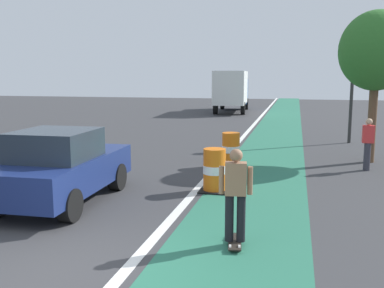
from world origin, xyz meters
name	(u,v)px	position (x,y,z in m)	size (l,w,h in m)	color
ground_plane	(60,275)	(0.00, 0.00, 0.00)	(100.00, 100.00, 0.00)	#38383A
bike_lane_strip	(271,149)	(2.40, 12.00, 0.00)	(2.50, 80.00, 0.01)	#286B51
lane_divider_stripe	(234,148)	(0.90, 12.00, 0.01)	(0.20, 80.00, 0.01)	silver
skateboarder_on_lane	(236,194)	(2.36, 1.72, 0.91)	(0.57, 0.82, 1.69)	black
parked_sedan_nearest	(61,167)	(-1.88, 3.38, 0.83)	(1.99, 4.14, 1.70)	navy
traffic_barrel_front	(214,171)	(1.36, 5.16, 0.53)	(0.73, 0.73, 1.09)	orange
traffic_barrel_mid	(231,150)	(1.32, 8.33, 0.53)	(0.73, 0.73, 1.09)	orange
delivery_truck_down_block	(232,89)	(-1.72, 29.50, 1.85)	(2.75, 7.72, 3.23)	silver
traffic_light_corner	(354,61)	(5.61, 14.45, 3.50)	(0.41, 0.32, 5.10)	#2D2D2D
pedestrian_crossing	(368,143)	(5.48, 8.68, 0.86)	(0.34, 0.20, 1.61)	#33333D
street_tree_sidewalk	(376,52)	(5.79, 10.09, 3.67)	(2.40, 2.40, 5.00)	brown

